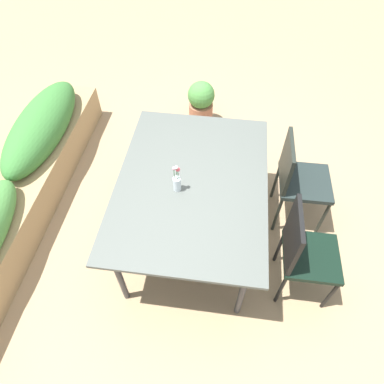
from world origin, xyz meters
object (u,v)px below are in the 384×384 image
object	(u,v)px
potted_plant	(201,103)
dining_table	(192,185)
flower_vase	(177,182)
chair_near_left	(303,250)
chair_near_right	(298,177)
planter_box	(17,191)

from	to	relation	value
potted_plant	dining_table	bearing A→B (deg)	-176.14
flower_vase	chair_near_left	bearing A→B (deg)	-105.30
chair_near_right	planter_box	world-z (taller)	chair_near_right
chair_near_left	chair_near_right	bearing A→B (deg)	179.67
chair_near_right	chair_near_left	size ratio (longest dim) A/B	0.98
chair_near_right	planter_box	distance (m)	2.49
dining_table	planter_box	distance (m)	1.64
dining_table	flower_vase	distance (m)	0.19
dining_table	chair_near_right	bearing A→B (deg)	-67.87
dining_table	potted_plant	bearing A→B (deg)	3.86
chair_near_left	potted_plant	distance (m)	2.19
dining_table	planter_box	bearing A→B (deg)	88.51
chair_near_right	planter_box	xyz separation A→B (m)	(-0.31, 2.46, -0.21)
flower_vase	potted_plant	xyz separation A→B (m)	(1.68, 0.01, -0.54)
planter_box	potted_plant	bearing A→B (deg)	-43.86
flower_vase	planter_box	size ratio (longest dim) A/B	0.08
flower_vase	potted_plant	distance (m)	1.77
dining_table	flower_vase	size ratio (longest dim) A/B	6.29
dining_table	chair_near_right	world-z (taller)	chair_near_right
dining_table	flower_vase	xyz separation A→B (m)	(-0.09, 0.10, 0.13)
flower_vase	potted_plant	size ratio (longest dim) A/B	0.45
planter_box	potted_plant	world-z (taller)	planter_box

